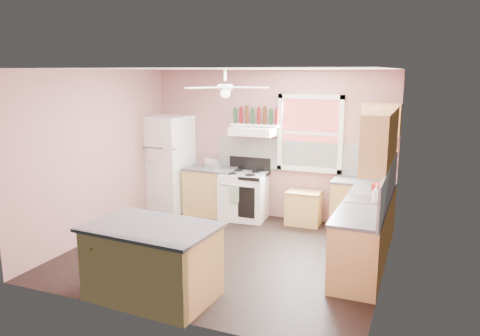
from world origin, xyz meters
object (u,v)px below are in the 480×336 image
at_px(toaster, 213,163).
at_px(refrigerator, 168,163).
at_px(stove, 244,196).
at_px(island, 152,263).
at_px(cart, 303,208).

bearing_deg(toaster, refrigerator, -155.68).
xyz_separation_m(toaster, stove, (0.64, -0.04, -0.56)).
relative_size(refrigerator, island, 1.28).
bearing_deg(island, cart, 77.35).
height_order(refrigerator, island, refrigerator).
relative_size(stove, cart, 1.45).
xyz_separation_m(toaster, island, (0.76, -3.31, -0.56)).
bearing_deg(island, refrigerator, 121.19).
distance_m(refrigerator, island, 3.71).
distance_m(refrigerator, toaster, 0.93).
relative_size(toaster, stove, 0.33).
distance_m(toaster, stove, 0.85).
height_order(stove, island, same).
distance_m(cart, island, 3.48).
distance_m(refrigerator, stove, 1.65).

